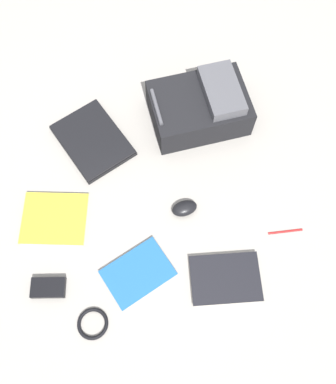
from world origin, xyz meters
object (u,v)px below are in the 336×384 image
backpack (201,107)px  cable_coil (93,324)px  book_comic (225,279)px  computer_mouse (184,208)px  book_blue (138,273)px  power_brick (48,288)px  pen_black (285,231)px  laptop (93,140)px  book_manual (55,218)px

backpack → cable_coil: backpack is taller
cable_coil → book_comic: bearing=-89.9°
computer_mouse → cable_coil: computer_mouse is taller
book_blue → backpack: bearing=-38.4°
computer_mouse → power_brick: 0.61m
backpack → pen_black: backpack is taller
laptop → power_brick: bearing=150.2°
book_manual → backpack: bearing=-69.7°
computer_mouse → power_brick: (-0.14, 0.59, -0.01)m
book_manual → pen_black: size_ratio=2.27×
book_manual → cable_coil: bearing=-174.6°
book_comic → pen_black: bearing=-71.1°
computer_mouse → pen_black: 0.41m
book_manual → pen_black: 0.93m
computer_mouse → power_brick: size_ratio=0.81×
cable_coil → power_brick: size_ratio=0.90×
book_blue → pen_black: size_ratio=2.08×
backpack → book_comic: bearing=167.9°
book_comic → pen_black: (0.10, -0.30, -0.01)m
book_blue → book_manual: (0.32, 0.26, 0.00)m
backpack → computer_mouse: bearing=152.1°
backpack → book_comic: (-0.71, 0.15, -0.07)m
backpack → cable_coil: (-0.71, 0.68, -0.08)m
computer_mouse → pen_black: (-0.21, -0.35, -0.02)m
book_comic → cable_coil: book_comic is taller
laptop → pen_black: size_ratio=2.76×
backpack → book_blue: (-0.58, 0.46, -0.08)m
backpack → computer_mouse: size_ratio=4.07×
power_brick → backpack: bearing=-56.5°
book_comic → power_brick: 0.67m
cable_coil → book_blue: bearing=-59.2°
backpack → computer_mouse: (-0.39, 0.21, -0.06)m
cable_coil → power_brick: power_brick is taller
book_comic → cable_coil: size_ratio=2.63×
book_comic → book_manual: 0.72m
power_brick → pen_black: size_ratio=0.92×
pen_black → laptop: bearing=44.6°
power_brick → book_blue: bearing=-98.8°
book_manual → pen_black: book_manual is taller
book_blue → book_manual: size_ratio=0.91×
book_blue → pen_black: bearing=-92.3°
book_comic → book_blue: book_comic is taller
backpack → power_brick: backpack is taller
backpack → pen_black: 0.63m
laptop → computer_mouse: (-0.42, -0.27, 0.01)m
book_comic → book_blue: (0.13, 0.31, -0.00)m
laptop → cable_coil: laptop is taller
book_manual → power_brick: power_brick is taller
book_manual → power_brick: 0.28m
laptop → power_brick: 0.65m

